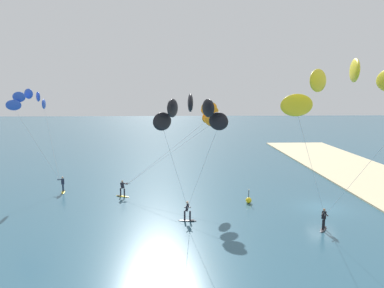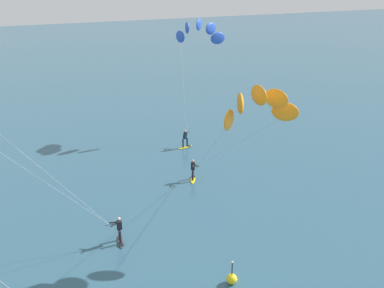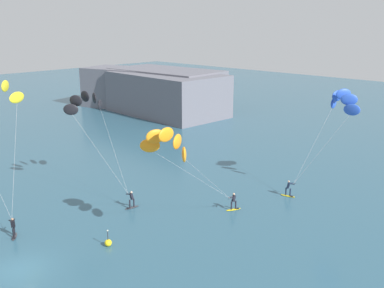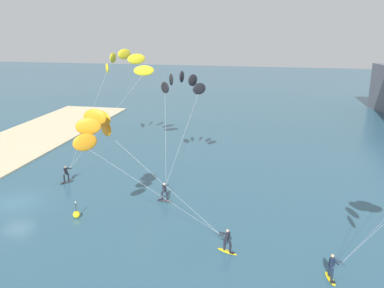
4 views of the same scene
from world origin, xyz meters
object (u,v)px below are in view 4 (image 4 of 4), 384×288
object	(u,v)px
kitesurfer_mid_water	(102,132)
kitesurfer_far_out	(181,87)
marker_buoy	(77,214)
kitesurfer_nearshore	(123,65)

from	to	relation	value
kitesurfer_mid_water	kitesurfer_far_out	xyz separation A→B (m)	(-14.02, 2.02, 0.90)
marker_buoy	kitesurfer_far_out	bearing A→B (deg)	151.57
kitesurfer_far_out	kitesurfer_mid_water	bearing A→B (deg)	-8.20
kitesurfer_nearshore	kitesurfer_far_out	size ratio (longest dim) A/B	1.16
kitesurfer_mid_water	marker_buoy	world-z (taller)	kitesurfer_mid_water
kitesurfer_nearshore	kitesurfer_far_out	bearing A→B (deg)	57.60
kitesurfer_mid_water	kitesurfer_far_out	distance (m)	14.19
kitesurfer_far_out	marker_buoy	world-z (taller)	kitesurfer_far_out
kitesurfer_far_out	marker_buoy	size ratio (longest dim) A/B	7.53
kitesurfer_far_out	marker_buoy	distance (m)	15.13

